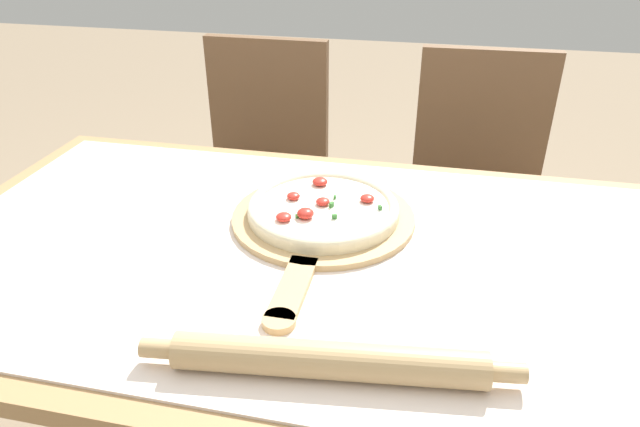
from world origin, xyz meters
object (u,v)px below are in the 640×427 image
Objects in this scene: rolling_pin at (329,360)px; chair_left at (262,167)px; chair_right at (476,187)px; pizza_peel at (321,222)px; pizza at (323,208)px.

chair_left is (-0.42, 1.03, -0.24)m from rolling_pin.
chair_left and chair_right have the same top height.
pizza_peel is 0.03m from pizza.
pizza is at bearing -118.00° from chair_right.
chair_right is (0.23, 1.03, -0.24)m from rolling_pin.
pizza_peel is 1.78× the size of pizza.
chair_right is at bearing 77.24° from rolling_pin.
chair_left is at bearing 112.16° from rolling_pin.
pizza is (-0.00, 0.02, 0.02)m from pizza_peel.
rolling_pin is 1.14m from chair_left.
chair_right is (0.66, -0.00, 0.00)m from chair_left.
rolling_pin is 0.54× the size of chair_right.
chair_left reaches higher than rolling_pin.
chair_left reaches higher than pizza.
chair_left is at bearing 178.56° from chair_right.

